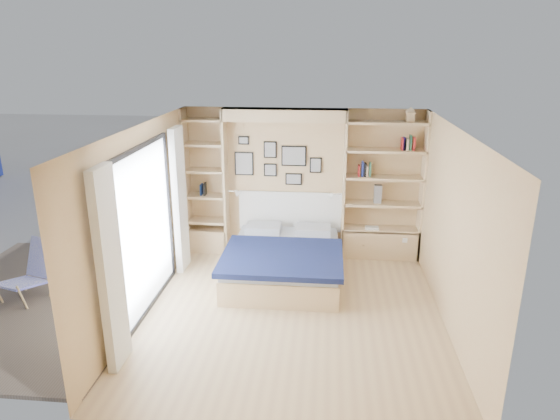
# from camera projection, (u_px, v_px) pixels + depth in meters

# --- Properties ---
(ground) EXTENTS (4.50, 4.50, 0.00)m
(ground) POSITION_uv_depth(u_px,v_px,m) (292.00, 313.00, 6.78)
(ground) COLOR tan
(ground) RESTS_ON ground
(room_shell) EXTENTS (4.50, 4.50, 4.50)m
(room_shell) POSITION_uv_depth(u_px,v_px,m) (276.00, 203.00, 7.92)
(room_shell) COLOR tan
(room_shell) RESTS_ON ground
(bed) EXTENTS (1.78, 2.23, 1.07)m
(bed) POSITION_uv_depth(u_px,v_px,m) (284.00, 260.00, 7.77)
(bed) COLOR #D3BA85
(bed) RESTS_ON ground
(photo_gallery) EXTENTS (1.48, 0.02, 0.82)m
(photo_gallery) POSITION_uv_depth(u_px,v_px,m) (276.00, 161.00, 8.43)
(photo_gallery) COLOR black
(photo_gallery) RESTS_ON ground
(reading_lamps) EXTENTS (1.92, 0.12, 0.15)m
(reading_lamps) POSITION_uv_depth(u_px,v_px,m) (284.00, 194.00, 8.36)
(reading_lamps) COLOR silver
(reading_lamps) RESTS_ON ground
(shelf_decor) EXTENTS (3.53, 0.23, 2.03)m
(shelf_decor) POSITION_uv_depth(u_px,v_px,m) (377.00, 159.00, 8.09)
(shelf_decor) COLOR #A51E1E
(shelf_decor) RESTS_ON ground
(deck) EXTENTS (3.20, 4.00, 0.05)m
(deck) POSITION_uv_depth(u_px,v_px,m) (41.00, 300.00, 7.12)
(deck) COLOR brown
(deck) RESTS_ON ground
(deck_chair) EXTENTS (0.70, 0.92, 0.83)m
(deck_chair) POSITION_uv_depth(u_px,v_px,m) (32.00, 271.00, 7.12)
(deck_chair) COLOR tan
(deck_chair) RESTS_ON ground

